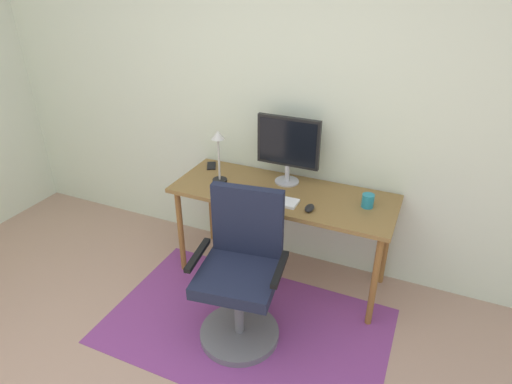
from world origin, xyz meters
TOP-DOWN VIEW (x-y plane):
  - wall_back at (0.00, 2.20)m, footprint 6.00×0.10m
  - area_rug at (0.15, 1.22)m, footprint 1.88×1.16m
  - desk at (0.16, 1.83)m, footprint 1.60×0.60m
  - monitor at (0.13, 1.99)m, footprint 0.47×0.18m
  - keyboard at (0.11, 1.68)m, footprint 0.43×0.13m
  - computer_mouse at (0.42, 1.66)m, footprint 0.06×0.10m
  - coffee_cup at (0.76, 1.86)m, footprint 0.08×0.08m
  - cell_phone at (-0.52, 2.01)m, footprint 0.13×0.16m
  - desk_lamp at (-0.33, 1.80)m, footprint 0.11×0.11m
  - office_chair at (0.14, 1.17)m, footprint 0.60×0.54m

SIDE VIEW (x-z plane):
  - area_rug at x=0.15m, z-range 0.00..0.01m
  - office_chair at x=0.14m, z-range -0.07..0.94m
  - desk at x=0.16m, z-range 0.30..1.05m
  - cell_phone at x=-0.52m, z-range 0.75..0.76m
  - keyboard at x=0.11m, z-range 0.75..0.77m
  - computer_mouse at x=0.42m, z-range 0.75..0.78m
  - coffee_cup at x=0.76m, z-range 0.75..0.84m
  - desk_lamp at x=-0.33m, z-range 0.82..1.22m
  - monitor at x=0.13m, z-range 0.79..1.30m
  - wall_back at x=0.00m, z-range 0.00..2.60m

